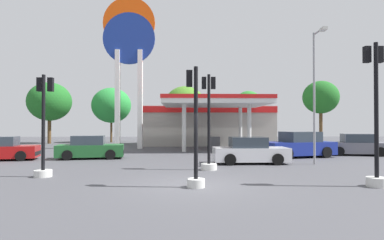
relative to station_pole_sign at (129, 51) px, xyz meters
name	(u,v)px	position (x,y,z in m)	size (l,w,h in m)	color
ground_plane	(195,185)	(5.18, -17.25, -8.65)	(90.00, 90.00, 0.00)	#47474C
gas_station	(209,124)	(7.40, 4.59, -6.45)	(12.93, 13.55, 4.36)	#ADA89E
station_pole_sign	(129,51)	(0.00, 0.00, 0.00)	(4.58, 0.56, 13.39)	white
car_0	(298,146)	(12.28, -7.73, -7.90)	(4.98, 3.13, 1.66)	black
car_1	(90,148)	(-1.01, -8.26, -8.00)	(4.22, 2.30, 1.44)	black
car_2	(250,151)	(8.42, -11.06, -8.00)	(4.05, 1.88, 1.44)	black
car_3	(356,145)	(16.75, -6.50, -7.98)	(4.39, 2.52, 1.48)	black
car_4	(2,149)	(-6.02, -9.05, -8.01)	(4.19, 2.43, 1.41)	black
traffic_signal_0	(195,146)	(5.16, -17.65, -7.24)	(0.63, 0.66, 4.10)	silver
traffic_signal_1	(209,136)	(5.97, -13.45, -7.06)	(0.75, 0.75, 4.48)	silver
traffic_signal_2	(44,138)	(-0.93, -15.25, -7.07)	(0.71, 0.71, 4.16)	silver
traffic_signal_3	(376,132)	(11.38, -17.69, -6.79)	(0.69, 0.70, 4.95)	silver
tree_0	(50,102)	(-10.12, 7.92, -3.99)	(4.77, 4.77, 6.81)	brown
tree_1	(111,105)	(-3.74, 10.11, -4.25)	(4.62, 4.62, 6.48)	brown
tree_2	(185,106)	(4.97, 7.35, -4.43)	(4.58, 4.58, 6.37)	brown
tree_3	(248,106)	(12.44, 9.10, -4.37)	(3.41, 3.41, 6.05)	brown
tree_4	(321,97)	(20.88, 8.79, -3.36)	(4.11, 4.11, 7.23)	brown
corner_streetlamp	(316,85)	(11.80, -11.67, -4.41)	(0.24, 1.48, 7.07)	gray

